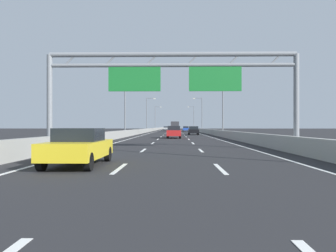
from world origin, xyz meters
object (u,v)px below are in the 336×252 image
at_px(silver_car, 166,128).
at_px(yellow_car, 79,146).
at_px(streetlamp_left_mid, 126,102).
at_px(streetlamp_left_distant, 156,117).
at_px(streetlamp_right_mid, 221,102).
at_px(box_truck, 175,126).
at_px(sign_gantry, 173,76).
at_px(streetlamp_right_far, 201,112).
at_px(blue_car, 186,129).
at_px(red_car, 174,132).
at_px(streetlamp_right_distant, 193,117).
at_px(black_car, 193,130).
at_px(streetlamp_left_far, 147,112).

relative_size(silver_car, yellow_car, 1.04).
relative_size(streetlamp_left_mid, streetlamp_left_distant, 1.00).
height_order(streetlamp_right_mid, streetlamp_left_distant, same).
xyz_separation_m(silver_car, box_truck, (3.73, -30.74, 0.87)).
relative_size(sign_gantry, streetlamp_right_mid, 1.73).
bearing_deg(box_truck, streetlamp_right_far, -57.49).
bearing_deg(streetlamp_right_mid, blue_car, 94.97).
xyz_separation_m(streetlamp_left_mid, red_car, (7.52, -9.97, -4.61)).
height_order(silver_car, blue_car, blue_car).
height_order(streetlamp_left_distant, blue_car, streetlamp_left_distant).
xyz_separation_m(streetlamp_left_distant, streetlamp_right_distant, (14.93, 0.00, 0.00)).
xyz_separation_m(streetlamp_left_distant, box_truck, (7.65, -29.00, -3.76)).
bearing_deg(yellow_car, box_truck, 87.69).
bearing_deg(streetlamp_right_far, red_car, -98.37).
xyz_separation_m(red_car, yellow_car, (-3.58, -29.88, -0.05)).
height_order(sign_gantry, black_car, sign_gantry).
height_order(streetlamp_left_mid, streetlamp_left_distant, same).
bearing_deg(silver_car, yellow_car, -89.99).
height_order(red_car, blue_car, red_car).
bearing_deg(box_truck, silver_car, 96.93).
relative_size(streetlamp_left_mid, streetlamp_right_distant, 1.00).
distance_m(sign_gantry, streetlamp_left_far, 71.76).
bearing_deg(streetlamp_left_far, black_car, -71.94).
relative_size(streetlamp_right_distant, silver_car, 2.11).
bearing_deg(sign_gantry, blue_car, 87.55).
height_order(silver_car, box_truck, box_truck).
height_order(black_car, silver_car, black_car).
xyz_separation_m(streetlamp_right_far, red_car, (-7.41, -50.40, -4.61)).
distance_m(sign_gantry, red_car, 21.34).
height_order(streetlamp_left_mid, streetlamp_right_far, same).
relative_size(sign_gantry, black_car, 3.99).
relative_size(yellow_car, box_truck, 0.53).
height_order(streetlamp_left_mid, silver_car, streetlamp_left_mid).
relative_size(streetlamp_right_distant, black_car, 2.31).
bearing_deg(box_truck, streetlamp_right_mid, -82.00).
bearing_deg(red_car, black_car, 78.57).
relative_size(streetlamp_right_mid, silver_car, 2.11).
bearing_deg(streetlamp_right_distant, streetlamp_right_mid, -90.00).
height_order(streetlamp_right_far, box_truck, streetlamp_right_far).
relative_size(sign_gantry, blue_car, 3.65).
xyz_separation_m(streetlamp_right_distant, silver_car, (-11.02, 1.74, -4.63)).
bearing_deg(streetlamp_left_distant, sign_gantry, -86.16).
relative_size(streetlamp_left_far, streetlamp_right_far, 1.00).
xyz_separation_m(streetlamp_right_far, streetlamp_right_distant, (0.00, 40.43, 0.00)).
bearing_deg(silver_car, streetlamp_left_far, -95.30).
relative_size(streetlamp_left_distant, box_truck, 1.16).
distance_m(streetlamp_right_far, black_car, 34.08).
relative_size(streetlamp_right_mid, box_truck, 1.16).
relative_size(sign_gantry, streetlamp_left_far, 1.73).
bearing_deg(streetlamp_left_far, box_truck, 56.22).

